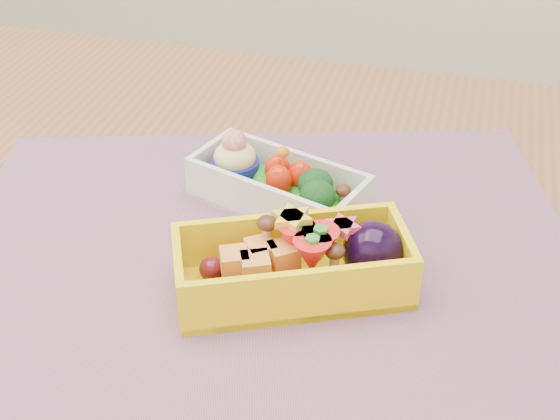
% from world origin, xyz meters
% --- Properties ---
extents(table, '(1.20, 0.80, 0.75)m').
position_xyz_m(table, '(0.00, 0.00, 0.65)').
color(table, brown).
rests_on(table, ground).
extents(placemat, '(0.59, 0.52, 0.00)m').
position_xyz_m(placemat, '(0.04, 0.02, 0.75)').
color(placemat, gray).
rests_on(placemat, table).
extents(bento_white, '(0.17, 0.11, 0.06)m').
position_xyz_m(bento_white, '(0.03, 0.08, 0.77)').
color(bento_white, silver).
rests_on(bento_white, placemat).
extents(bento_yellow, '(0.19, 0.14, 0.06)m').
position_xyz_m(bento_yellow, '(0.08, -0.03, 0.78)').
color(bento_yellow, yellow).
rests_on(bento_yellow, placemat).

